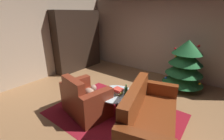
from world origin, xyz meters
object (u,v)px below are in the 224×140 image
object	(u,v)px
armchair_red	(85,100)
decorated_tree	(185,65)
book_stack_on_table	(118,91)
bottle_on_table	(126,91)
couch_red	(148,119)
bookshelf_unit	(81,40)
coffee_table	(116,95)

from	to	relation	value
armchair_red	decorated_tree	distance (m)	2.92
armchair_red	book_stack_on_table	bearing A→B (deg)	39.01
bottle_on_table	decorated_tree	xyz separation A→B (m)	(0.65, 2.04, 0.16)
couch_red	decorated_tree	bearing A→B (deg)	89.66
bookshelf_unit	couch_red	distance (m)	4.15
armchair_red	bottle_on_table	bearing A→B (deg)	36.03
coffee_table	armchair_red	bearing A→B (deg)	-138.26
book_stack_on_table	decorated_tree	size ratio (longest dim) A/B	0.15
armchair_red	bottle_on_table	distance (m)	0.91
bookshelf_unit	decorated_tree	bearing A→B (deg)	7.91
bottle_on_table	decorated_tree	bearing A→B (deg)	72.25
book_stack_on_table	bottle_on_table	size ratio (longest dim) A/B	0.88
couch_red	coffee_table	world-z (taller)	couch_red
bookshelf_unit	bottle_on_table	world-z (taller)	bookshelf_unit
coffee_table	bottle_on_table	xyz separation A→B (m)	(0.21, 0.07, 0.13)
armchair_red	book_stack_on_table	size ratio (longest dim) A/B	5.25
decorated_tree	book_stack_on_table	bearing A→B (deg)	-110.97
bookshelf_unit	armchair_red	distance (m)	3.19
book_stack_on_table	coffee_table	bearing A→B (deg)	-177.26
couch_red	bottle_on_table	distance (m)	0.73
armchair_red	coffee_table	xyz separation A→B (m)	(0.50, 0.45, 0.11)
bottle_on_table	decorated_tree	distance (m)	2.15
book_stack_on_table	bookshelf_unit	bearing A→B (deg)	150.98
armchair_red	bookshelf_unit	bearing A→B (deg)	138.60
bookshelf_unit	couch_red	bearing A→B (deg)	-25.89
bookshelf_unit	couch_red	world-z (taller)	bookshelf_unit
book_stack_on_table	decorated_tree	bearing A→B (deg)	69.03
couch_red	bottle_on_table	bearing A→B (deg)	158.49
decorated_tree	armchair_red	bearing A→B (deg)	-118.06
bookshelf_unit	decorated_tree	world-z (taller)	bookshelf_unit
bookshelf_unit	coffee_table	bearing A→B (deg)	-29.53
armchair_red	couch_red	xyz separation A→B (m)	(1.35, 0.26, -0.01)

